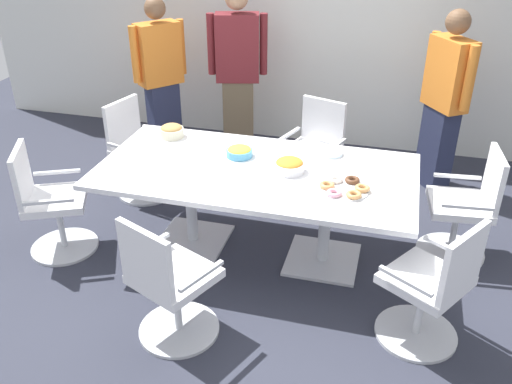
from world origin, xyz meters
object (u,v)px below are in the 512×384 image
(office_chair_4, at_px, (465,211))
(donut_platter, at_px, (344,188))
(office_chair_5, at_px, (314,155))
(snack_bowl_cookies, at_px, (172,131))
(conference_table, at_px, (256,183))
(snack_bowl_chips_yellow, at_px, (239,151))
(office_chair_3, at_px, (432,290))
(plate_stack, at_px, (331,153))
(person_standing_1, at_px, (238,72))
(office_chair_2, at_px, (169,287))
(office_chair_0, at_px, (139,154))
(office_chair_1, at_px, (50,206))
(person_standing_0, at_px, (161,77))
(person_standing_2, at_px, (445,100))
(snack_bowl_chips_orange, at_px, (289,165))

(office_chair_4, bearing_deg, donut_platter, 115.05)
(office_chair_5, distance_m, snack_bowl_cookies, 1.38)
(conference_table, bearing_deg, snack_bowl_chips_yellow, 135.31)
(conference_table, xyz_separation_m, office_chair_5, (0.27, 1.09, -0.22))
(office_chair_3, height_order, snack_bowl_chips_yellow, office_chair_3)
(plate_stack, bearing_deg, person_standing_1, 131.53)
(conference_table, distance_m, office_chair_2, 1.14)
(plate_stack, bearing_deg, office_chair_5, 109.42)
(office_chair_0, bearing_deg, office_chair_3, 77.57)
(office_chair_1, height_order, snack_bowl_chips_yellow, office_chair_1)
(person_standing_0, distance_m, snack_bowl_chips_yellow, 1.91)
(office_chair_1, distance_m, plate_stack, 2.28)
(office_chair_0, distance_m, person_standing_2, 2.92)
(office_chair_2, bearing_deg, office_chair_1, 176.27)
(office_chair_0, distance_m, office_chair_4, 2.94)
(office_chair_3, height_order, snack_bowl_chips_orange, office_chair_3)
(office_chair_2, bearing_deg, snack_bowl_chips_orange, 88.42)
(office_chair_4, height_order, office_chair_5, same)
(office_chair_5, relative_size, person_standing_0, 0.54)
(person_standing_0, bearing_deg, snack_bowl_cookies, 66.78)
(office_chair_0, bearing_deg, person_standing_1, 162.44)
(office_chair_0, distance_m, donut_platter, 2.22)
(office_chair_3, bearing_deg, person_standing_1, 71.92)
(office_chair_3, distance_m, plate_stack, 1.41)
(person_standing_2, bearing_deg, donut_platter, 122.62)
(snack_bowl_cookies, bearing_deg, snack_bowl_chips_orange, -18.97)
(snack_bowl_chips_yellow, bearing_deg, conference_table, -44.69)
(office_chair_0, xyz_separation_m, donut_platter, (2.02, -0.83, 0.36))
(office_chair_0, height_order, office_chair_4, same)
(office_chair_0, relative_size, person_standing_2, 0.53)
(office_chair_1, bearing_deg, snack_bowl_cookies, 112.18)
(office_chair_0, bearing_deg, person_standing_2, 122.99)
(person_standing_0, xyz_separation_m, person_standing_2, (2.86, -0.01, 0.02))
(person_standing_0, bearing_deg, person_standing_2, 129.06)
(office_chair_2, relative_size, person_standing_2, 0.53)
(person_standing_1, xyz_separation_m, donut_platter, (1.35, -1.89, -0.17))
(office_chair_3, distance_m, snack_bowl_cookies, 2.48)
(office_chair_0, relative_size, office_chair_1, 1.00)
(office_chair_5, distance_m, person_standing_1, 1.26)
(conference_table, height_order, office_chair_2, office_chair_2)
(office_chair_5, relative_size, snack_bowl_chips_orange, 3.94)
(person_standing_2, xyz_separation_m, snack_bowl_chips_orange, (-1.14, -1.56, -0.09))
(snack_bowl_chips_orange, bearing_deg, office_chair_1, -166.95)
(person_standing_1, height_order, snack_bowl_cookies, person_standing_1)
(person_standing_2, relative_size, snack_bowl_cookies, 8.32)
(snack_bowl_chips_orange, bearing_deg, conference_table, -174.37)
(person_standing_1, height_order, snack_bowl_chips_orange, person_standing_1)
(conference_table, bearing_deg, plate_stack, 38.25)
(office_chair_2, xyz_separation_m, office_chair_4, (1.87, 1.47, 0.00))
(office_chair_1, bearing_deg, office_chair_5, 103.13)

